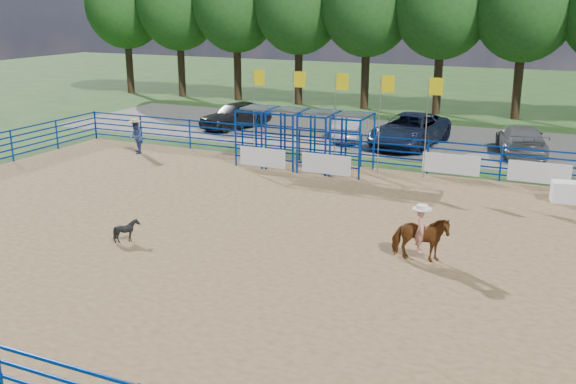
# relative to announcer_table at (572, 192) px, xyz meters

# --- Properties ---
(ground) EXTENTS (120.00, 120.00, 0.00)m
(ground) POSITION_rel_announcer_table_xyz_m (-8.78, -8.04, -0.40)
(ground) COLOR #2F4F1F
(ground) RESTS_ON ground
(arena_dirt) EXTENTS (30.00, 20.00, 0.02)m
(arena_dirt) POSITION_rel_announcer_table_xyz_m (-8.78, -8.04, -0.39)
(arena_dirt) COLOR olive
(arena_dirt) RESTS_ON ground
(gravel_strip) EXTENTS (40.00, 10.00, 0.01)m
(gravel_strip) POSITION_rel_announcer_table_xyz_m (-8.78, 8.96, -0.40)
(gravel_strip) COLOR slate
(gravel_strip) RESTS_ON ground
(announcer_table) EXTENTS (1.53, 0.92, 0.77)m
(announcer_table) POSITION_rel_announcer_table_xyz_m (0.00, 0.00, 0.00)
(announcer_table) COLOR white
(announcer_table) RESTS_ON arena_dirt
(horse_and_rider) EXTENTS (1.71, 0.96, 2.31)m
(horse_and_rider) POSITION_rel_announcer_table_xyz_m (-3.80, -7.87, 0.42)
(horse_and_rider) COLOR brown
(horse_and_rider) RESTS_ON arena_dirt
(calf) EXTENTS (0.69, 0.62, 0.72)m
(calf) POSITION_rel_announcer_table_xyz_m (-12.35, -10.05, -0.02)
(calf) COLOR black
(calf) RESTS_ON arena_dirt
(spectator_cowboy) EXTENTS (0.97, 1.00, 1.67)m
(spectator_cowboy) POSITION_rel_announcer_table_xyz_m (-19.57, -0.07, 0.46)
(spectator_cowboy) COLOR navy
(spectator_cowboy) RESTS_ON arena_dirt
(car_a) EXTENTS (3.27, 4.92, 1.56)m
(car_a) POSITION_rel_announcer_table_xyz_m (-18.41, 7.85, 0.38)
(car_a) COLOR black
(car_a) RESTS_ON gravel_strip
(car_b) EXTENTS (2.15, 4.32, 1.36)m
(car_b) POSITION_rel_announcer_table_xyz_m (-11.26, 7.58, 0.29)
(car_b) COLOR #92959A
(car_b) RESTS_ON gravel_strip
(car_c) EXTENTS (3.47, 6.19, 1.64)m
(car_c) POSITION_rel_announcer_table_xyz_m (-7.90, 7.29, 0.42)
(car_c) COLOR #141B33
(car_c) RESTS_ON gravel_strip
(car_d) EXTENTS (3.03, 5.33, 1.46)m
(car_d) POSITION_rel_announcer_table_xyz_m (-2.46, 7.33, 0.34)
(car_d) COLOR #5D5D5F
(car_d) RESTS_ON gravel_strip
(perimeter_fence) EXTENTS (30.10, 20.10, 1.50)m
(perimeter_fence) POSITION_rel_announcer_table_xyz_m (-8.78, -8.04, 0.35)
(perimeter_fence) COLOR #063197
(perimeter_fence) RESTS_ON ground
(chute_assembly) EXTENTS (19.32, 2.41, 4.20)m
(chute_assembly) POSITION_rel_announcer_table_xyz_m (-10.68, 0.79, 0.86)
(chute_assembly) COLOR #063197
(chute_assembly) RESTS_ON ground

